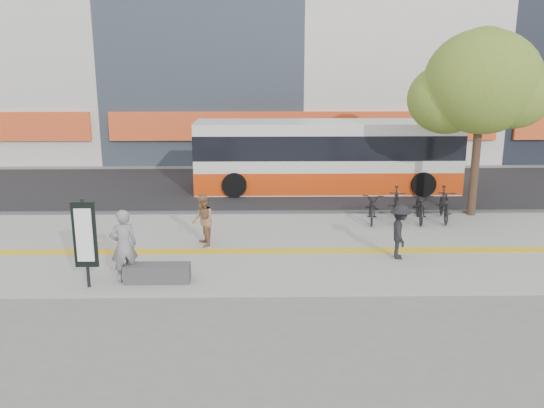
{
  "coord_description": "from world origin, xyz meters",
  "views": [
    {
      "loc": [
        0.01,
        -14.65,
        5.62
      ],
      "look_at": [
        0.27,
        2.0,
        1.2
      ],
      "focal_mm": 38.56,
      "sensor_mm": 36.0,
      "label": 1
    }
  ],
  "objects_px": {
    "bus": "(327,158)",
    "pedestrian_tan": "(203,221)",
    "street_tree": "(480,84)",
    "signboard": "(85,236)",
    "seated_woman": "(124,246)",
    "bench": "(157,273)",
    "pedestrian_dark": "(400,232)"
  },
  "relations": [
    {
      "from": "street_tree",
      "to": "pedestrian_tan",
      "type": "height_order",
      "value": "street_tree"
    },
    {
      "from": "street_tree",
      "to": "bus",
      "type": "bearing_deg",
      "value": 141.45
    },
    {
      "from": "signboard",
      "to": "pedestrian_tan",
      "type": "distance_m",
      "value": 3.93
    },
    {
      "from": "bench",
      "to": "seated_woman",
      "type": "distance_m",
      "value": 1.06
    },
    {
      "from": "bus",
      "to": "pedestrian_tan",
      "type": "xyz_separation_m",
      "value": [
        -4.3,
        -6.98,
        -0.54
      ]
    },
    {
      "from": "pedestrian_dark",
      "to": "bus",
      "type": "bearing_deg",
      "value": 15.16
    },
    {
      "from": "bus",
      "to": "pedestrian_tan",
      "type": "bearing_deg",
      "value": -121.66
    },
    {
      "from": "bus",
      "to": "pedestrian_tan",
      "type": "relative_size",
      "value": 6.91
    },
    {
      "from": "signboard",
      "to": "street_tree",
      "type": "height_order",
      "value": "street_tree"
    },
    {
      "from": "signboard",
      "to": "bus",
      "type": "bearing_deg",
      "value": 55.94
    },
    {
      "from": "pedestrian_tan",
      "to": "signboard",
      "type": "bearing_deg",
      "value": -56.08
    },
    {
      "from": "bus",
      "to": "pedestrian_dark",
      "type": "bearing_deg",
      "value": -81.85
    },
    {
      "from": "signboard",
      "to": "bus",
      "type": "height_order",
      "value": "bus"
    },
    {
      "from": "signboard",
      "to": "bus",
      "type": "xyz_separation_m",
      "value": [
        6.76,
        10.01,
        0.01
      ]
    },
    {
      "from": "street_tree",
      "to": "pedestrian_dark",
      "type": "relative_size",
      "value": 4.2
    },
    {
      "from": "bench",
      "to": "pedestrian_dark",
      "type": "bearing_deg",
      "value": 14.22
    },
    {
      "from": "signboard",
      "to": "seated_woman",
      "type": "height_order",
      "value": "signboard"
    },
    {
      "from": "seated_woman",
      "to": "pedestrian_tan",
      "type": "distance_m",
      "value": 3.12
    },
    {
      "from": "seated_woman",
      "to": "pedestrian_tan",
      "type": "xyz_separation_m",
      "value": [
        1.66,
        2.64,
        -0.15
      ]
    },
    {
      "from": "bus",
      "to": "pedestrian_tan",
      "type": "distance_m",
      "value": 8.22
    },
    {
      "from": "street_tree",
      "to": "bus",
      "type": "distance_m",
      "value": 6.68
    },
    {
      "from": "bench",
      "to": "signboard",
      "type": "relative_size",
      "value": 0.73
    },
    {
      "from": "pedestrian_tan",
      "to": "pedestrian_dark",
      "type": "distance_m",
      "value": 5.58
    },
    {
      "from": "bench",
      "to": "bus",
      "type": "relative_size",
      "value": 0.15
    },
    {
      "from": "signboard",
      "to": "street_tree",
      "type": "relative_size",
      "value": 0.35
    },
    {
      "from": "street_tree",
      "to": "pedestrian_tan",
      "type": "bearing_deg",
      "value": -159.69
    },
    {
      "from": "bench",
      "to": "pedestrian_tan",
      "type": "xyz_separation_m",
      "value": [
        0.86,
        2.72,
        0.54
      ]
    },
    {
      "from": "signboard",
      "to": "seated_woman",
      "type": "xyz_separation_m",
      "value": [
        0.8,
        0.38,
        -0.38
      ]
    },
    {
      "from": "bus",
      "to": "pedestrian_dark",
      "type": "distance_m",
      "value": 8.2
    },
    {
      "from": "street_tree",
      "to": "seated_woman",
      "type": "bearing_deg",
      "value": -150.68
    },
    {
      "from": "signboard",
      "to": "pedestrian_tan",
      "type": "relative_size",
      "value": 1.45
    },
    {
      "from": "bus",
      "to": "bench",
      "type": "bearing_deg",
      "value": -118.03
    }
  ]
}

